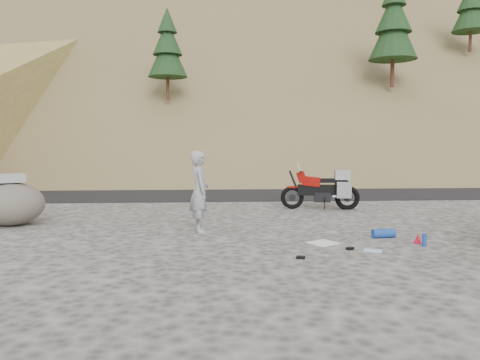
{
  "coord_description": "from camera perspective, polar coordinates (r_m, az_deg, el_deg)",
  "views": [
    {
      "loc": [
        -1.88,
        -10.11,
        1.96
      ],
      "look_at": [
        -1.1,
        2.21,
        1.0
      ],
      "focal_mm": 35.0,
      "sensor_mm": 36.0,
      "label": 1
    }
  ],
  "objects": [
    {
      "name": "ground",
      "position": [
        10.47,
        6.81,
        -6.38
      ],
      "size": [
        140.0,
        140.0,
        0.0
      ],
      "primitive_type": "plane",
      "color": "#3F3D3A",
      "rests_on": "ground"
    },
    {
      "name": "road",
      "position": [
        19.3,
        1.96,
        -1.38
      ],
      "size": [
        120.0,
        7.0,
        0.05
      ],
      "primitive_type": "cube",
      "color": "black",
      "rests_on": "ground"
    },
    {
      "name": "hillside",
      "position": [
        51.83,
        -1.63,
        14.58
      ],
      "size": [
        120.0,
        73.0,
        46.72
      ],
      "color": "brown",
      "rests_on": "ground"
    },
    {
      "name": "motorcycle",
      "position": [
        14.18,
        10.17,
        -1.14
      ],
      "size": [
        2.34,
        0.87,
        1.4
      ],
      "rotation": [
        0.0,
        0.0,
        -0.14
      ],
      "color": "black",
      "rests_on": "ground"
    },
    {
      "name": "man",
      "position": [
        10.55,
        -4.93,
        -6.27
      ],
      "size": [
        0.54,
        0.73,
        1.81
      ],
      "primitive_type": "imported",
      "rotation": [
        0.0,
        0.0,
        1.75
      ],
      "color": "#98999E",
      "rests_on": "ground"
    },
    {
      "name": "boulder",
      "position": [
        12.5,
        -26.24,
        -2.55
      ],
      "size": [
        1.9,
        1.73,
        1.22
      ],
      "rotation": [
        0.0,
        0.0,
        0.26
      ],
      "color": "#56504A",
      "rests_on": "ground"
    },
    {
      "name": "gear_white_cloth",
      "position": [
        9.44,
        10.07,
        -7.56
      ],
      "size": [
        0.68,
        0.66,
        0.02
      ],
      "primitive_type": "cube",
      "rotation": [
        0.0,
        0.0,
        0.56
      ],
      "color": "white",
      "rests_on": "ground"
    },
    {
      "name": "gear_blue_mat",
      "position": [
        10.26,
        17.11,
        -6.23
      ],
      "size": [
        0.49,
        0.22,
        0.19
      ],
      "primitive_type": "cylinder",
      "rotation": [
        0.0,
        1.57,
        0.07
      ],
      "color": "#194096",
      "rests_on": "ground"
    },
    {
      "name": "gear_bottle",
      "position": [
        9.67,
        21.56,
        -6.83
      ],
      "size": [
        0.11,
        0.11,
        0.24
      ],
      "primitive_type": "cylinder",
      "rotation": [
        0.0,
        0.0,
        -0.28
      ],
      "color": "#194096",
      "rests_on": "ground"
    },
    {
      "name": "gear_funnel",
      "position": [
        9.91,
        20.87,
        -6.66
      ],
      "size": [
        0.19,
        0.19,
        0.2
      ],
      "primitive_type": "cone",
      "rotation": [
        0.0,
        0.0,
        0.23
      ],
      "color": "red",
      "rests_on": "ground"
    },
    {
      "name": "gear_glove_a",
      "position": [
        8.16,
        7.41,
        -9.34
      ],
      "size": [
        0.17,
        0.14,
        0.04
      ],
      "primitive_type": "cube",
      "rotation": [
        0.0,
        0.0,
        -0.31
      ],
      "color": "black",
      "rests_on": "ground"
    },
    {
      "name": "gear_glove_b",
      "position": [
        9.0,
        13.26,
        -8.12
      ],
      "size": [
        0.16,
        0.15,
        0.04
      ],
      "primitive_type": "cube",
      "rotation": [
        0.0,
        0.0,
        0.58
      ],
      "color": "black",
      "rests_on": "ground"
    },
    {
      "name": "gear_blue_cloth",
      "position": [
        8.99,
        15.89,
        -8.27
      ],
      "size": [
        0.39,
        0.35,
        0.01
      ],
      "primitive_type": "cube",
      "rotation": [
        0.0,
        0.0,
        -0.42
      ],
      "color": "#9CCFF1",
      "rests_on": "ground"
    }
  ]
}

